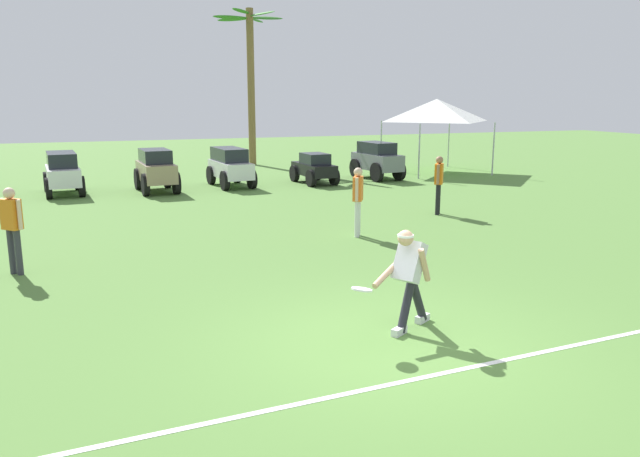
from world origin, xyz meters
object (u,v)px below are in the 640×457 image
Objects in this scene: teammate_midfield at (439,180)px; parked_car_slot_b at (63,172)px; parked_car_slot_d at (230,166)px; parked_car_slot_f at (377,159)px; teammate_deep at (358,195)px; parked_car_slot_e at (314,168)px; teammate_near_sideline at (12,223)px; palm_tree_left_of_centre at (250,74)px; frisbee_in_flight at (362,289)px; frisbee_thrower at (409,274)px; parked_car_slot_c at (156,169)px; event_tent at (437,110)px.

teammate_midfield reaches higher than parked_car_slot_b.
parked_car_slot_d is 5.71m from parked_car_slot_f.
parked_car_slot_f is at bearing 77.42° from teammate_midfield.
parked_car_slot_e is (2.02, 8.58, -0.38)m from teammate_deep.
palm_tree_left_of_centre reaches higher than teammate_near_sideline.
frisbee_in_flight is at bearing -75.00° from parked_car_slot_b.
parked_car_slot_b is at bearing 178.75° from parked_car_slot_d.
parked_car_slot_c is at bearing 97.66° from frisbee_thrower.
teammate_near_sideline reaches higher than parked_car_slot_f.
parked_car_slot_f is at bearing 3.43° from parked_car_slot_c.
teammate_deep is 8.82m from parked_car_slot_e.
parked_car_slot_b is at bearing 179.81° from parked_car_slot_f.
event_tent is (14.31, 1.01, 1.83)m from parked_car_slot_b.
frisbee_in_flight is 0.23× the size of teammate_deep.
parked_car_slot_e is at bearing 98.97° from teammate_midfield.
parked_car_slot_f is at bearing -161.52° from event_tent.
frisbee_thrower reaches higher than parked_car_slot_f.
parked_car_slot_d is (5.46, -0.12, 0.00)m from parked_car_slot_b.
parked_car_slot_d is at bearing 96.37° from teammate_deep.
teammate_deep is 8.96m from parked_car_slot_d.
parked_car_slot_d is at bearing 9.15° from parked_car_slot_c.
parked_car_slot_c is 5.59m from parked_car_slot_e.
frisbee_in_flight is 15.36m from parked_car_slot_b.
parked_car_slot_f is 3.77m from event_tent.
parked_car_slot_c is at bearing -179.13° from parked_car_slot_e.
frisbee_thrower is 7.14m from teammate_near_sideline.
parked_car_slot_e is 2.74m from parked_car_slot_f.
parked_car_slot_c is 9.29m from palm_tree_left_of_centre.
teammate_midfield is 0.63× the size of parked_car_slot_b.
parked_car_slot_e is at bearing 76.78° from teammate_deep.
frisbee_thrower is at bearing -82.34° from parked_car_slot_c.
parked_car_slot_c is at bearing -10.48° from parked_car_slot_b.
frisbee_in_flight is at bearing -95.76° from parked_car_slot_d.
parked_car_slot_c is (-6.66, 6.77, -0.20)m from teammate_midfield.
teammate_midfield is 12.02m from parked_car_slot_b.
parked_car_slot_d is (-4.09, 7.18, -0.22)m from teammate_midfield.
teammate_midfield is (4.77, 7.29, 0.15)m from frisbee_thrower.
frisbee_thrower is 0.84m from frisbee_in_flight.
parked_car_slot_c reaches higher than parked_car_slot_e.
parked_car_slot_f is (6.40, 14.55, -0.05)m from frisbee_thrower.
parked_car_slot_c is 0.69× the size of event_tent.
parked_car_slot_c is 2.61m from parked_car_slot_d.
frisbee_in_flight is 9.38m from teammate_midfield.
frisbee_thrower is 0.20× the size of palm_tree_left_of_centre.
event_tent is at bearing 18.48° from parked_car_slot_f.
frisbee_in_flight is at bearing -126.48° from teammate_midfield.
parked_car_slot_f reaches higher than parked_car_slot_b.
event_tent is at bearing 7.71° from parked_car_slot_c.
parked_car_slot_c is (2.89, -0.53, 0.02)m from parked_car_slot_b.
teammate_near_sideline is 10.33m from teammate_midfield.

